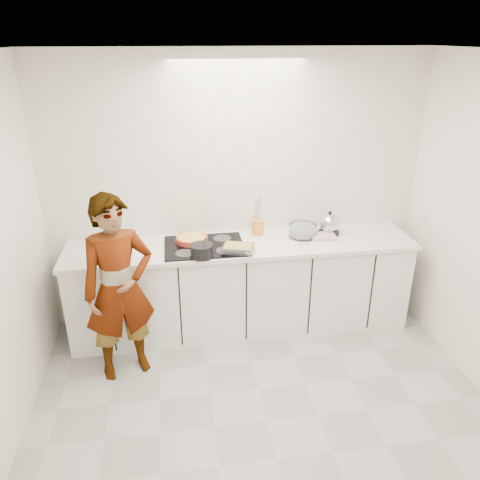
{
  "coord_description": "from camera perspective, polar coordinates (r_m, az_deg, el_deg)",
  "views": [
    {
      "loc": [
        -0.6,
        -2.63,
        2.69
      ],
      "look_at": [
        -0.05,
        1.05,
        1.05
      ],
      "focal_mm": 35.0,
      "sensor_mm": 36.0,
      "label": 1
    }
  ],
  "objects": [
    {
      "name": "ceiling",
      "position": [
        2.7,
        4.66,
        21.77
      ],
      "size": [
        3.6,
        3.2,
        0.0
      ],
      "primitive_type": "cube",
      "color": "white",
      "rests_on": "wall_back"
    },
    {
      "name": "tart_dish",
      "position": [
        4.37,
        -5.89,
        0.16
      ],
      "size": [
        0.33,
        0.33,
        0.05
      ],
      "color": "red",
      "rests_on": "hob"
    },
    {
      "name": "mixing_bowl",
      "position": [
        4.51,
        7.64,
        1.12
      ],
      "size": [
        0.28,
        0.28,
        0.12
      ],
      "color": "silver",
      "rests_on": "countertop"
    },
    {
      "name": "countertop",
      "position": [
        4.35,
        0.21,
        -0.68
      ],
      "size": [
        3.24,
        0.64,
        0.04
      ],
      "primitive_type": "cube",
      "color": "white",
      "rests_on": "base_cabinets"
    },
    {
      "name": "baking_dish",
      "position": [
        4.15,
        -0.21,
        -0.97
      ],
      "size": [
        0.32,
        0.27,
        0.05
      ],
      "color": "silver",
      "rests_on": "hob"
    },
    {
      "name": "floor",
      "position": [
        3.81,
        3.29,
        -21.17
      ],
      "size": [
        3.6,
        3.2,
        0.0
      ],
      "primitive_type": "cube",
      "color": "#ACACA7",
      "rests_on": "ground"
    },
    {
      "name": "hob",
      "position": [
        4.29,
        -4.39,
        -0.74
      ],
      "size": [
        0.72,
        0.54,
        0.01
      ],
      "primitive_type": "cube",
      "color": "black",
      "rests_on": "countertop"
    },
    {
      "name": "base_cabinets",
      "position": [
        4.56,
        0.2,
        -5.89
      ],
      "size": [
        3.2,
        0.58,
        0.87
      ],
      "primitive_type": "cube",
      "color": "white",
      "rests_on": "floor"
    },
    {
      "name": "cook",
      "position": [
        3.93,
        -14.53,
        -5.8
      ],
      "size": [
        0.68,
        0.55,
        1.6
      ],
      "primitive_type": "imported",
      "rotation": [
        0.0,
        0.0,
        0.33
      ],
      "color": "white",
      "rests_on": "floor"
    },
    {
      "name": "utensil_crock",
      "position": [
        4.53,
        2.16,
        1.59
      ],
      "size": [
        0.13,
        0.13,
        0.14
      ],
      "primitive_type": "cylinder",
      "rotation": [
        0.0,
        0.0,
        -0.14
      ],
      "color": "orange",
      "rests_on": "countertop"
    },
    {
      "name": "saucepan",
      "position": [
        4.06,
        -4.69,
        -1.28
      ],
      "size": [
        0.25,
        0.25,
        0.18
      ],
      "color": "black",
      "rests_on": "hob"
    },
    {
      "name": "wall_back",
      "position": [
        4.5,
        -0.4,
        5.76
      ],
      "size": [
        3.6,
        0.0,
        2.6
      ],
      "primitive_type": "cube",
      "color": "white",
      "rests_on": "ground"
    },
    {
      "name": "tea_towel",
      "position": [
        4.51,
        10.1,
        0.41
      ],
      "size": [
        0.24,
        0.18,
        0.04
      ],
      "primitive_type": "cube",
      "rotation": [
        0.0,
        0.0,
        -0.08
      ],
      "color": "white",
      "rests_on": "countertop"
    },
    {
      "name": "kettle",
      "position": [
        4.61,
        10.82,
        1.92
      ],
      "size": [
        0.24,
        0.24,
        0.23
      ],
      "color": "black",
      "rests_on": "countertop"
    }
  ]
}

